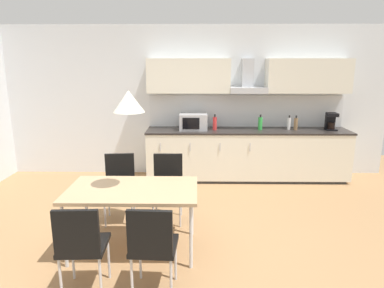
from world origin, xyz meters
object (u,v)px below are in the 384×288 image
Objects in this scene: dining_table at (133,192)px; chair_near_right at (152,242)px; chair_far_left at (120,180)px; coffee_maker at (331,121)px; chair_near_left at (81,242)px; microwave at (193,122)px; bottle_brown at (296,124)px; chair_far_right at (168,181)px; bottle_red at (215,123)px; pendant_lamp at (129,101)px; bottle_white at (289,123)px; bottle_green at (260,123)px.

dining_table is 0.86m from chair_near_right.
chair_far_left reaches higher than dining_table.
coffee_maker is 0.34× the size of chair_near_left.
microwave is 1.79m from bottle_brown.
chair_far_left is at bearing -179.96° from chair_far_right.
coffee_maker is 3.93m from dining_table.
microwave is at bearing 73.75° from chair_near_left.
bottle_red is 2.71m from pendant_lamp.
bottle_brown is (0.11, -0.04, 0.00)m from bottle_white.
bottle_brown is 3.46m from dining_table.
coffee_maker is at bearing 31.70° from chair_far_right.
bottle_red is 1.85m from chair_far_right.
bottle_green is at bearing 1.24° from bottle_red.
bottle_white is 1.00× the size of bottle_brown.
bottle_white is 0.29× the size of chair_far_left.
bottle_green is at bearing 38.02° from chair_far_left.
bottle_brown is at bearing 45.29° from pendant_lamp.
coffee_maker is 4.28m from chair_near_right.
bottle_brown is 0.79× the size of pendant_lamp.
dining_table is at bearing -132.95° from bottle_white.
microwave is at bearing -178.73° from bottle_white.
chair_far_right is (0.31, 0.79, -0.14)m from dining_table.
bottle_brown reaches higher than chair_far_left.
bottle_red is 0.32× the size of chair_far_left.
bottle_white is at bearing 47.05° from pendant_lamp.
coffee_maker reaches higher than chair_far_right.
bottle_white is at bearing 32.74° from chair_far_left.
bottle_red reaches higher than chair_far_left.
bottle_green is 0.31× the size of chair_near_right.
chair_far_right is (-2.11, -1.66, -0.47)m from bottle_brown.
microwave is 2.40m from coffee_maker.
chair_far_right is at bearing 68.42° from dining_table.
microwave is 3.41m from chair_near_left.
coffee_maker is 3.24m from chair_far_right.
chair_near_right is at bearing -68.65° from pendant_lamp.
bottle_green is at bearing 53.67° from pendant_lamp.
pendant_lamp is (-1.80, -2.45, 0.65)m from bottle_green.
bottle_brown is 0.29× the size of chair_near_left.
microwave is at bearing 75.47° from dining_table.
bottle_red is at bearing 77.78° from chair_near_right.
coffee_maker is at bearing 50.12° from chair_near_right.
pendant_lamp is at bearing 68.62° from chair_near_left.
coffee_maker is 1.23m from bottle_green.
bottle_green reaches higher than dining_table.
chair_far_left is at bearing -148.88° from bottle_brown.
bottle_brown reaches higher than chair_far_right.
bottle_green is 0.31× the size of chair_far_right.
bottle_white is at bearing 179.15° from coffee_maker.
bottle_white is 0.29× the size of chair_far_right.
chair_far_right is 1.58m from chair_near_right.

